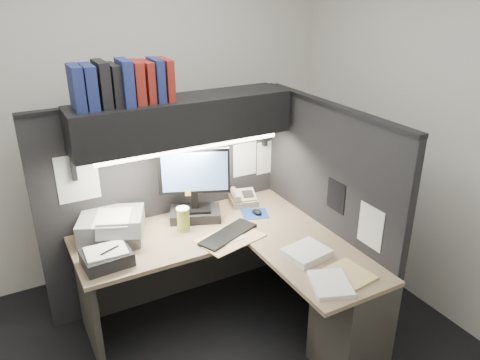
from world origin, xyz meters
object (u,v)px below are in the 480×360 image
(overhead_shelf, at_px, (183,119))
(keyboard, at_px, (228,235))
(desk, at_px, (273,291))
(monitor, at_px, (195,192))
(coffee_cup, at_px, (183,220))
(telephone, at_px, (243,198))
(notebook_stack, at_px, (107,258))
(printer, at_px, (112,226))

(overhead_shelf, bearing_deg, keyboard, -69.58)
(desk, xyz_separation_m, overhead_shelf, (-0.30, 0.75, 1.06))
(desk, relative_size, monitor, 3.05)
(monitor, bearing_deg, coffee_cup, -117.69)
(keyboard, xyz_separation_m, telephone, (0.35, 0.41, 0.03))
(monitor, distance_m, telephone, 0.48)
(monitor, distance_m, notebook_stack, 0.81)
(printer, bearing_deg, coffee_cup, 4.91)
(telephone, xyz_separation_m, coffee_cup, (-0.59, -0.18, 0.04))
(desk, height_order, telephone, telephone)
(overhead_shelf, relative_size, monitor, 2.78)
(printer, distance_m, notebook_stack, 0.35)
(keyboard, bearing_deg, notebook_stack, 153.52)
(desk, height_order, overhead_shelf, overhead_shelf)
(telephone, bearing_deg, overhead_shelf, -162.84)
(coffee_cup, bearing_deg, keyboard, -43.34)
(monitor, height_order, printer, monitor)
(monitor, bearing_deg, notebook_stack, -135.69)
(keyboard, relative_size, coffee_cup, 2.79)
(desk, height_order, keyboard, keyboard)
(notebook_stack, bearing_deg, printer, 69.64)
(printer, bearing_deg, keyboard, -5.40)
(overhead_shelf, bearing_deg, monitor, -38.50)
(keyboard, relative_size, telephone, 2.19)
(desk, distance_m, keyboard, 0.49)
(coffee_cup, relative_size, printer, 0.39)
(desk, relative_size, notebook_stack, 5.82)
(desk, distance_m, telephone, 0.86)
(monitor, bearing_deg, printer, -159.99)
(overhead_shelf, relative_size, coffee_cup, 9.31)
(coffee_cup, distance_m, printer, 0.50)
(desk, bearing_deg, keyboard, 113.23)
(desk, relative_size, printer, 4.02)
(printer, relative_size, notebook_stack, 1.45)
(coffee_cup, bearing_deg, printer, 162.42)
(desk, height_order, printer, printer)
(keyboard, relative_size, notebook_stack, 1.59)
(monitor, xyz_separation_m, notebook_stack, (-0.74, -0.29, -0.18))
(keyboard, distance_m, notebook_stack, 0.84)
(overhead_shelf, height_order, keyboard, overhead_shelf)
(keyboard, height_order, printer, printer)
(printer, bearing_deg, monitor, 19.92)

